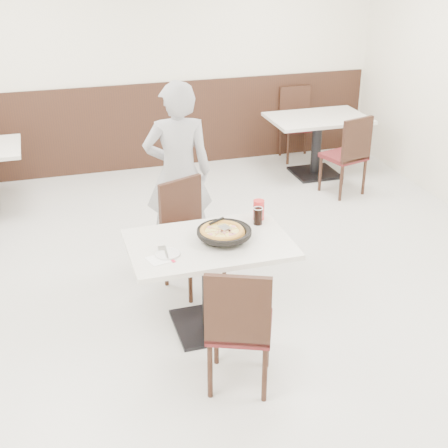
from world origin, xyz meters
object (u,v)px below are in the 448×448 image
object	(u,v)px
bg_table_right	(316,146)
bg_chair_right_near	(344,154)
pizza_pan	(224,235)
bg_chair_right_far	(298,125)
main_table	(210,285)
pizza	(222,233)
red_cup	(259,210)
chair_near	(240,324)
chair_far	(194,238)
cola_glass	(258,216)
side_plate	(167,254)
diner_person	(178,173)

from	to	relation	value
bg_table_right	bg_chair_right_near	xyz separation A→B (m)	(0.05, -0.65, 0.10)
pizza_pan	bg_chair_right_far	size ratio (longest dim) A/B	0.38
main_table	pizza	bearing A→B (deg)	-3.17
red_cup	bg_chair_right_far	world-z (taller)	bg_chair_right_far
chair_near	chair_far	distance (m)	1.31
bg_chair_right_near	main_table	bearing A→B (deg)	-151.35
cola_glass	chair_near	bearing A→B (deg)	-116.17
chair_near	bg_chair_right_far	bearing A→B (deg)	85.21
pizza	bg_table_right	size ratio (longest dim) A/B	0.28
chair_far	pizza_pan	bearing A→B (deg)	74.70
side_plate	diner_person	distance (m)	1.38
red_cup	bg_table_right	bearing A→B (deg)	56.67
diner_person	main_table	bearing A→B (deg)	94.56
cola_glass	red_cup	xyz separation A→B (m)	(0.04, 0.09, 0.02)
diner_person	bg_table_right	distance (m)	2.75
chair_near	main_table	bearing A→B (deg)	114.15
side_plate	diner_person	world-z (taller)	diner_person
red_cup	bg_chair_right_near	bearing A→B (deg)	47.95
cola_glass	diner_person	bearing A→B (deg)	111.45
bg_table_right	main_table	bearing A→B (deg)	-127.40
main_table	chair_near	world-z (taller)	chair_near
diner_person	bg_table_right	size ratio (longest dim) A/B	1.41
main_table	chair_far	distance (m)	0.63
red_cup	bg_chair_right_far	size ratio (longest dim) A/B	0.17
main_table	bg_chair_right_near	xyz separation A→B (m)	(2.23, 2.21, 0.10)
cola_glass	bg_table_right	distance (m)	3.22
main_table	cola_glass	world-z (taller)	cola_glass
chair_near	bg_table_right	world-z (taller)	chair_near
side_plate	main_table	bearing A→B (deg)	18.70
main_table	diner_person	bearing A→B (deg)	87.82
red_cup	diner_person	world-z (taller)	diner_person
chair_near	diner_person	distance (m)	1.93
chair_far	cola_glass	distance (m)	0.69
chair_far	bg_chair_right_far	size ratio (longest dim) A/B	1.00
chair_near	bg_chair_right_far	size ratio (longest dim) A/B	1.00
main_table	cola_glass	bearing A→B (deg)	22.39
main_table	bg_chair_right_far	world-z (taller)	bg_chair_right_far
chair_far	red_cup	xyz separation A→B (m)	(0.45, -0.35, 0.35)
pizza	bg_chair_right_far	world-z (taller)	bg_chair_right_far
chair_near	pizza	xyz separation A→B (m)	(0.08, 0.69, 0.34)
chair_far	red_cup	size ratio (longest dim) A/B	5.94
main_table	diner_person	distance (m)	1.30
side_plate	bg_chair_right_far	xyz separation A→B (m)	(2.53, 3.58, -0.28)
cola_glass	bg_table_right	xyz separation A→B (m)	(1.74, 2.68, -0.44)
pizza	cola_glass	bearing A→B (deg)	28.44
pizza	bg_table_right	xyz separation A→B (m)	(2.09, 2.87, -0.44)
side_plate	cola_glass	world-z (taller)	cola_glass
diner_person	bg_table_right	bearing A→B (deg)	-135.57
main_table	bg_chair_right_far	bearing A→B (deg)	57.73
main_table	chair_far	world-z (taller)	chair_far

